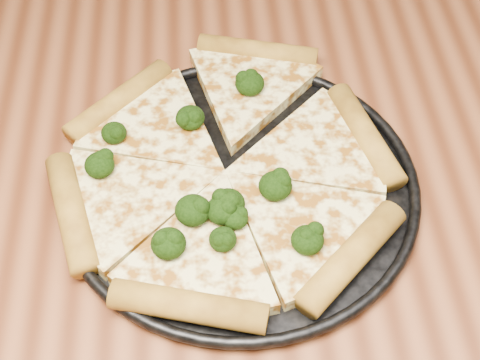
{
  "coord_description": "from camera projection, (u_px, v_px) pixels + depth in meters",
  "views": [
    {
      "loc": [
        0.05,
        -0.38,
        1.3
      ],
      "look_at": [
        0.08,
        0.05,
        0.77
      ],
      "focal_mm": 53.33,
      "sensor_mm": 36.0,
      "label": 1
    }
  ],
  "objects": [
    {
      "name": "broccoli_florets",
      "position": [
        211.0,
        184.0,
        0.67
      ],
      "size": [
        0.22,
        0.23,
        0.02
      ],
      "color": "black",
      "rests_on": "pizza"
    },
    {
      "name": "dining_table",
      "position": [
        168.0,
        290.0,
        0.73
      ],
      "size": [
        1.2,
        0.9,
        0.75
      ],
      "color": "brown",
      "rests_on": "ground"
    },
    {
      "name": "pizza",
      "position": [
        226.0,
        168.0,
        0.7
      ],
      "size": [
        0.35,
        0.38,
        0.03
      ],
      "rotation": [
        0.0,
        0.0,
        -0.26
      ],
      "color": "#F2E594",
      "rests_on": "pizza_pan"
    },
    {
      "name": "pizza_pan",
      "position": [
        240.0,
        185.0,
        0.69
      ],
      "size": [
        0.35,
        0.35,
        0.02
      ],
      "color": "black",
      "rests_on": "dining_table"
    }
  ]
}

